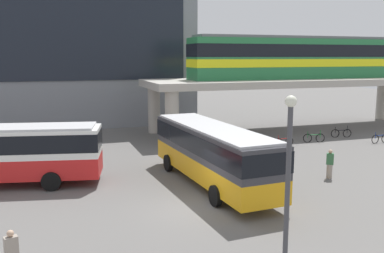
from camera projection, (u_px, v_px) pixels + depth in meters
ground_plane at (145, 159)px, 28.55m from camera, size 120.00×120.00×0.00m
station_building at (38, 39)px, 43.63m from camera, size 30.22×13.99×17.25m
elevated_platform at (296, 85)px, 39.04m from camera, size 28.09×7.44×4.85m
train at (308, 57)px, 38.99m from camera, size 22.91×2.96×3.84m
bus_main at (212, 149)px, 22.50m from camera, size 3.28×11.18×3.22m
bicycle_green at (314, 138)px, 33.99m from camera, size 1.75×0.51×1.04m
bicycle_orange at (233, 141)px, 32.63m from camera, size 1.78×0.34×1.04m
bicycle_blue at (380, 138)px, 33.75m from camera, size 1.79×0.17×1.04m
bicycle_red at (284, 142)px, 32.41m from camera, size 1.79×0.24×1.04m
bicycle_black at (341, 133)px, 36.08m from camera, size 1.74×0.53×1.04m
pedestrian_near_building at (330, 165)px, 23.90m from camera, size 0.48×0.45×1.67m
lamp_post at (288, 171)px, 12.81m from camera, size 0.36×0.36×5.74m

